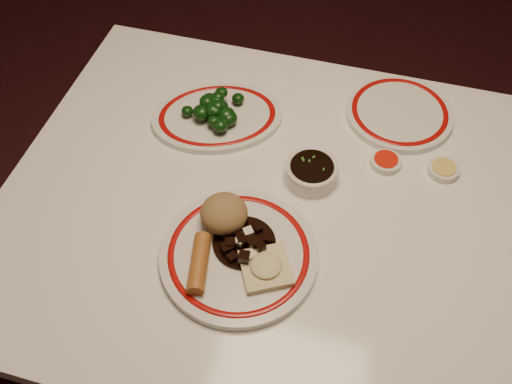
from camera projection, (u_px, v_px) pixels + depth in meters
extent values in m
plane|color=black|center=(285.00, 353.00, 1.72)|extent=(7.00, 7.00, 0.00)
cube|color=white|center=(300.00, 215.00, 1.14)|extent=(1.20, 0.90, 0.04)
cylinder|color=black|center=(150.00, 147.00, 1.76)|extent=(0.06, 0.06, 0.71)
cylinder|color=black|center=(512.00, 224.00, 1.58)|extent=(0.06, 0.06, 0.71)
cylinder|color=silver|center=(239.00, 255.00, 1.05)|extent=(0.33, 0.33, 0.02)
torus|color=#9B0A08|center=(239.00, 253.00, 1.05)|extent=(0.29, 0.29, 0.00)
ellipsoid|color=#997448|center=(224.00, 213.00, 1.06)|extent=(0.09, 0.09, 0.06)
cylinder|color=#AD662A|center=(199.00, 263.00, 1.01)|extent=(0.05, 0.12, 0.03)
cube|color=beige|center=(266.00, 268.00, 1.02)|extent=(0.12, 0.12, 0.01)
ellipsoid|color=beige|center=(266.00, 265.00, 1.01)|extent=(0.06, 0.06, 0.02)
cylinder|color=black|center=(244.00, 243.00, 1.06)|extent=(0.12, 0.12, 0.00)
cube|color=black|center=(268.00, 239.00, 1.05)|extent=(0.02, 0.02, 0.02)
cube|color=black|center=(227.00, 248.00, 1.04)|extent=(0.03, 0.03, 0.02)
cube|color=black|center=(253.00, 243.00, 1.04)|extent=(0.03, 0.03, 0.02)
cube|color=black|center=(243.00, 239.00, 1.05)|extent=(0.03, 0.03, 0.02)
cube|color=black|center=(227.00, 238.00, 1.05)|extent=(0.02, 0.02, 0.01)
cube|color=black|center=(260.00, 247.00, 1.03)|extent=(0.02, 0.02, 0.02)
cube|color=black|center=(258.00, 229.00, 1.07)|extent=(0.02, 0.02, 0.01)
cube|color=black|center=(239.00, 235.00, 1.05)|extent=(0.02, 0.02, 0.01)
cube|color=black|center=(244.00, 257.00, 1.01)|extent=(0.02, 0.02, 0.02)
cube|color=black|center=(243.00, 221.00, 1.08)|extent=(0.02, 0.02, 0.02)
cube|color=black|center=(229.00, 227.00, 1.06)|extent=(0.03, 0.03, 0.02)
cube|color=black|center=(244.00, 241.00, 1.04)|extent=(0.02, 0.02, 0.01)
cube|color=black|center=(231.00, 244.00, 1.04)|extent=(0.02, 0.02, 0.02)
cube|color=black|center=(232.00, 258.00, 1.03)|extent=(0.02, 0.02, 0.02)
cube|color=beige|center=(231.00, 227.00, 1.06)|extent=(0.02, 0.02, 0.01)
cube|color=beige|center=(248.00, 232.00, 1.05)|extent=(0.02, 0.02, 0.01)
cube|color=beige|center=(251.00, 255.00, 1.02)|extent=(0.02, 0.02, 0.01)
cube|color=beige|center=(239.00, 241.00, 1.05)|extent=(0.02, 0.02, 0.01)
torus|color=#9B0A08|center=(217.00, 115.00, 1.27)|extent=(0.33, 0.33, 0.00)
cylinder|color=#23471C|center=(217.00, 112.00, 1.26)|extent=(0.01, 0.01, 0.02)
ellipsoid|color=black|center=(216.00, 106.00, 1.24)|extent=(0.04, 0.04, 0.03)
cylinder|color=#23471C|center=(214.00, 126.00, 1.24)|extent=(0.01, 0.01, 0.01)
ellipsoid|color=black|center=(214.00, 121.00, 1.22)|extent=(0.03, 0.03, 0.02)
cylinder|color=#23471C|center=(215.00, 113.00, 1.26)|extent=(0.01, 0.01, 0.02)
ellipsoid|color=black|center=(215.00, 107.00, 1.25)|extent=(0.03, 0.03, 0.02)
cylinder|color=#23471C|center=(188.00, 115.00, 1.26)|extent=(0.01, 0.01, 0.01)
ellipsoid|color=black|center=(187.00, 111.00, 1.25)|extent=(0.03, 0.03, 0.02)
cylinder|color=#23471C|center=(221.00, 131.00, 1.23)|extent=(0.01, 0.01, 0.01)
ellipsoid|color=black|center=(220.00, 125.00, 1.22)|extent=(0.03, 0.03, 0.03)
cylinder|color=#23471C|center=(222.00, 120.00, 1.25)|extent=(0.01, 0.01, 0.01)
ellipsoid|color=black|center=(221.00, 115.00, 1.23)|extent=(0.03, 0.03, 0.03)
cylinder|color=#23471C|center=(214.00, 109.00, 1.27)|extent=(0.01, 0.01, 0.01)
ellipsoid|color=black|center=(214.00, 104.00, 1.26)|extent=(0.04, 0.04, 0.03)
cylinder|color=#23471C|center=(206.00, 113.00, 1.26)|extent=(0.01, 0.01, 0.01)
ellipsoid|color=black|center=(205.00, 108.00, 1.25)|extent=(0.03, 0.03, 0.02)
cylinder|color=#23471C|center=(229.00, 123.00, 1.25)|extent=(0.01, 0.01, 0.01)
ellipsoid|color=black|center=(228.00, 118.00, 1.23)|extent=(0.04, 0.04, 0.03)
cylinder|color=#23471C|center=(226.00, 121.00, 1.25)|extent=(0.01, 0.01, 0.01)
ellipsoid|color=black|center=(226.00, 115.00, 1.23)|extent=(0.04, 0.04, 0.03)
cylinder|color=#23471C|center=(238.00, 103.00, 1.28)|extent=(0.01, 0.01, 0.01)
ellipsoid|color=black|center=(238.00, 98.00, 1.27)|extent=(0.03, 0.03, 0.02)
cylinder|color=#23471C|center=(210.00, 106.00, 1.28)|extent=(0.01, 0.01, 0.01)
ellipsoid|color=black|center=(210.00, 101.00, 1.26)|extent=(0.04, 0.04, 0.03)
cylinder|color=#23471C|center=(202.00, 118.00, 1.25)|extent=(0.01, 0.01, 0.01)
ellipsoid|color=black|center=(202.00, 112.00, 1.24)|extent=(0.04, 0.04, 0.03)
cylinder|color=#23471C|center=(220.00, 113.00, 1.26)|extent=(0.01, 0.01, 0.01)
ellipsoid|color=black|center=(220.00, 107.00, 1.25)|extent=(0.04, 0.04, 0.03)
ellipsoid|color=black|center=(218.00, 97.00, 1.25)|extent=(0.03, 0.03, 0.02)
ellipsoid|color=black|center=(221.00, 93.00, 1.26)|extent=(0.03, 0.03, 0.02)
ellipsoid|color=black|center=(218.00, 106.00, 1.23)|extent=(0.03, 0.03, 0.02)
ellipsoid|color=black|center=(215.00, 111.00, 1.23)|extent=(0.03, 0.03, 0.02)
ellipsoid|color=black|center=(213.00, 110.00, 1.23)|extent=(0.03, 0.03, 0.03)
ellipsoid|color=black|center=(217.00, 101.00, 1.25)|extent=(0.03, 0.03, 0.03)
ellipsoid|color=black|center=(207.00, 101.00, 1.24)|extent=(0.03, 0.03, 0.03)
cylinder|color=silver|center=(311.00, 173.00, 1.16)|extent=(0.11, 0.11, 0.04)
cylinder|color=black|center=(312.00, 166.00, 1.14)|extent=(0.09, 0.09, 0.00)
cylinder|color=silver|center=(385.00, 162.00, 1.19)|extent=(0.06, 0.06, 0.02)
cylinder|color=red|center=(386.00, 159.00, 1.18)|extent=(0.05, 0.05, 0.00)
cylinder|color=silver|center=(443.00, 170.00, 1.18)|extent=(0.06, 0.06, 0.02)
cylinder|color=#D9BD59|center=(444.00, 167.00, 1.17)|extent=(0.05, 0.05, 0.00)
cylinder|color=silver|center=(399.00, 113.00, 1.28)|extent=(0.25, 0.25, 0.02)
torus|color=#9B0A08|center=(400.00, 111.00, 1.27)|extent=(0.22, 0.22, 0.00)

